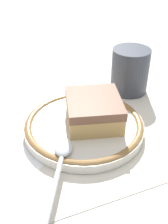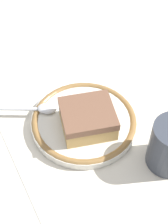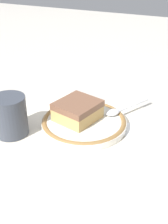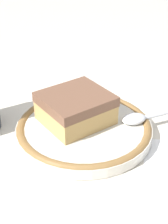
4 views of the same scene
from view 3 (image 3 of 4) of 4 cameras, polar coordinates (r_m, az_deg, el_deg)
name	(u,v)px [view 3 (image 3 of 4)]	position (r m, az deg, el deg)	size (l,w,h in m)	color
ground_plane	(92,134)	(0.59, 1.51, -4.34)	(2.40, 2.40, 0.00)	#B7B2A8
placemat	(92,134)	(0.59, 1.51, -4.28)	(0.42, 0.30, 0.00)	beige
plate	(84,122)	(0.61, 0.00, -2.05)	(0.18, 0.18, 0.02)	silver
cake_slice	(78,110)	(0.60, -1.26, 0.32)	(0.10, 0.10, 0.04)	tan
spoon	(119,110)	(0.64, 6.89, 0.37)	(0.07, 0.12, 0.01)	silver
cup	(10,118)	(0.59, -14.23, -1.09)	(0.07, 0.07, 0.08)	#383D47
napkin	(154,134)	(0.61, 13.62, -4.16)	(0.12, 0.10, 0.00)	white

